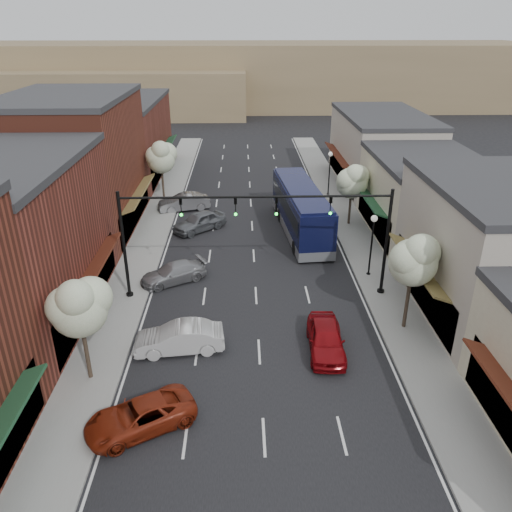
{
  "coord_description": "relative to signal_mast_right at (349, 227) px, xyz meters",
  "views": [
    {
      "loc": [
        -0.78,
        -19.73,
        15.85
      ],
      "look_at": [
        0.04,
        9.25,
        2.2
      ],
      "focal_mm": 35.0,
      "sensor_mm": 36.0,
      "label": 1
    }
  ],
  "objects": [
    {
      "name": "ground",
      "position": [
        -5.62,
        -8.0,
        -4.62
      ],
      "size": [
        160.0,
        160.0,
        0.0
      ],
      "primitive_type": "plane",
      "color": "black",
      "rests_on": "ground"
    },
    {
      "name": "sidewalk_left",
      "position": [
        -14.02,
        10.5,
        -4.55
      ],
      "size": [
        2.8,
        73.0,
        0.15
      ],
      "primitive_type": "cube",
      "color": "gray",
      "rests_on": "ground"
    },
    {
      "name": "sidewalk_right",
      "position": [
        2.78,
        10.5,
        -4.55
      ],
      "size": [
        2.8,
        73.0,
        0.15
      ],
      "primitive_type": "cube",
      "color": "gray",
      "rests_on": "ground"
    },
    {
      "name": "curb_left",
      "position": [
        -12.62,
        10.5,
        -4.55
      ],
      "size": [
        0.25,
        73.0,
        0.17
      ],
      "primitive_type": "cube",
      "color": "gray",
      "rests_on": "ground"
    },
    {
      "name": "curb_right",
      "position": [
        1.38,
        10.5,
        -4.55
      ],
      "size": [
        0.25,
        73.0,
        0.17
      ],
      "primitive_type": "cube",
      "color": "gray",
      "rests_on": "ground"
    },
    {
      "name": "bldg_left_midnear",
      "position": [
        -19.85,
        -2.0,
        0.03
      ],
      "size": [
        10.14,
        14.1,
        9.4
      ],
      "color": "brown",
      "rests_on": "ground"
    },
    {
      "name": "bldg_left_midfar",
      "position": [
        -19.86,
        12.0,
        0.78
      ],
      "size": [
        10.14,
        14.1,
        10.9
      ],
      "color": "maroon",
      "rests_on": "ground"
    },
    {
      "name": "bldg_left_far",
      "position": [
        -19.84,
        28.0,
        -0.46
      ],
      "size": [
        10.14,
        18.1,
        8.4
      ],
      "color": "brown",
      "rests_on": "ground"
    },
    {
      "name": "bldg_right_midnear",
      "position": [
        8.1,
        -2.0,
        -0.72
      ],
      "size": [
        9.14,
        12.1,
        7.9
      ],
      "color": "#A59A8D",
      "rests_on": "ground"
    },
    {
      "name": "bldg_right_midfar",
      "position": [
        8.08,
        10.0,
        -1.46
      ],
      "size": [
        9.14,
        12.1,
        6.4
      ],
      "color": "beige",
      "rests_on": "ground"
    },
    {
      "name": "bldg_right_far",
      "position": [
        8.09,
        24.0,
        -0.96
      ],
      "size": [
        9.14,
        16.1,
        7.4
      ],
      "color": "#A59A8D",
      "rests_on": "ground"
    },
    {
      "name": "hill_far",
      "position": [
        -5.62,
        82.0,
        1.38
      ],
      "size": [
        120.0,
        30.0,
        12.0
      ],
      "primitive_type": "cube",
      "color": "#7A6647",
      "rests_on": "ground"
    },
    {
      "name": "hill_near",
      "position": [
        -30.62,
        70.0,
        -0.62
      ],
      "size": [
        50.0,
        20.0,
        8.0
      ],
      "primitive_type": "cube",
      "color": "#7A6647",
      "rests_on": "ground"
    },
    {
      "name": "signal_mast_right",
      "position": [
        0.0,
        0.0,
        0.0
      ],
      "size": [
        8.22,
        0.46,
        7.0
      ],
      "color": "black",
      "rests_on": "ground"
    },
    {
      "name": "signal_mast_left",
      "position": [
        -11.24,
        0.0,
        0.0
      ],
      "size": [
        8.22,
        0.46,
        7.0
      ],
      "color": "black",
      "rests_on": "ground"
    },
    {
      "name": "tree_right_near",
      "position": [
        2.73,
        -4.05,
        -0.17
      ],
      "size": [
        2.85,
        2.65,
        5.95
      ],
      "color": "#47382B",
      "rests_on": "ground"
    },
    {
      "name": "tree_right_far",
      "position": [
        2.73,
        11.95,
        -0.63
      ],
      "size": [
        2.85,
        2.65,
        5.43
      ],
      "color": "#47382B",
      "rests_on": "ground"
    },
    {
      "name": "tree_left_near",
      "position": [
        -13.87,
        -8.05,
        -0.4
      ],
      "size": [
        2.85,
        2.65,
        5.69
      ],
      "color": "#47382B",
      "rests_on": "ground"
    },
    {
      "name": "tree_left_far",
      "position": [
        -13.87,
        17.95,
        -0.02
      ],
      "size": [
        2.85,
        2.65,
        6.13
      ],
      "color": "#47382B",
      "rests_on": "ground"
    },
    {
      "name": "lamp_post_near",
      "position": [
        2.18,
        2.5,
        -1.62
      ],
      "size": [
        0.44,
        0.44,
        4.44
      ],
      "color": "black",
      "rests_on": "ground"
    },
    {
      "name": "lamp_post_far",
      "position": [
        2.18,
        20.0,
        -1.62
      ],
      "size": [
        0.44,
        0.44,
        4.44
      ],
      "color": "black",
      "rests_on": "ground"
    },
    {
      "name": "coach_bus",
      "position": [
        -1.66,
        10.61,
        -2.63
      ],
      "size": [
        3.85,
        12.73,
        3.83
      ],
      "rotation": [
        0.0,
        0.0,
        0.09
      ],
      "color": "black",
      "rests_on": "ground"
    },
    {
      "name": "red_hatchback",
      "position": [
        -2.11,
        -6.0,
        -3.85
      ],
      "size": [
        2.04,
        4.63,
        1.55
      ],
      "primitive_type": "imported",
      "rotation": [
        0.0,
        0.0,
        -0.05
      ],
      "color": "maroon",
      "rests_on": "ground"
    },
    {
      "name": "parked_car_a",
      "position": [
        -10.87,
        -11.32,
        -3.97
      ],
      "size": [
        5.15,
        4.12,
        1.3
      ],
      "primitive_type": "imported",
      "rotation": [
        0.0,
        0.0,
        -1.08
      ],
      "color": "maroon",
      "rests_on": "ground"
    },
    {
      "name": "parked_car_b",
      "position": [
        -9.82,
        -5.75,
        -3.85
      ],
      "size": [
        4.83,
        2.15,
        1.54
      ],
      "primitive_type": "imported",
      "rotation": [
        0.0,
        0.0,
        -1.46
      ],
      "color": "silver",
      "rests_on": "ground"
    },
    {
      "name": "parked_car_c",
      "position": [
        -11.08,
        2.03,
        -3.97
      ],
      "size": [
        4.8,
        3.77,
        1.3
      ],
      "primitive_type": "imported",
      "rotation": [
        0.0,
        0.0,
        -1.06
      ],
      "color": "gray",
      "rests_on": "ground"
    },
    {
      "name": "parked_car_d",
      "position": [
        -10.02,
        11.14,
        -3.82
      ],
      "size": [
        4.78,
        4.47,
        1.59
      ],
      "primitive_type": "imported",
      "rotation": [
        0.0,
        0.0,
        -0.86
      ],
      "color": "#5B5F63",
      "rests_on": "ground"
    },
    {
      "name": "parked_car_e",
      "position": [
        -11.82,
        16.13,
        -3.85
      ],
      "size": [
        4.96,
        2.87,
        1.54
      ],
      "primitive_type": "imported",
      "rotation": [
        0.0,
        0.0,
        -1.29
      ],
      "color": "gray",
      "rests_on": "ground"
    }
  ]
}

